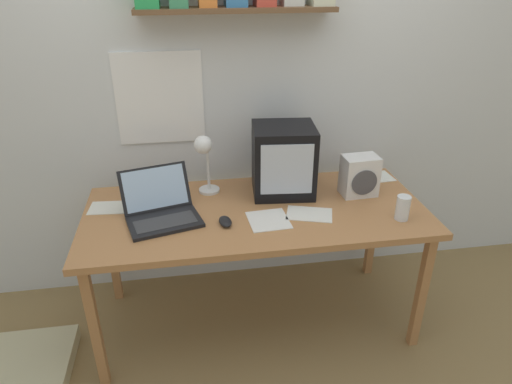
% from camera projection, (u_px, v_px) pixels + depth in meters
% --- Properties ---
extents(ground_plane, '(12.00, 12.00, 0.00)m').
position_uv_depth(ground_plane, '(256.00, 318.00, 2.71)').
color(ground_plane, olive).
extents(back_wall, '(5.60, 0.24, 2.60)m').
position_uv_depth(back_wall, '(241.00, 76.00, 2.56)').
color(back_wall, silver).
rests_on(back_wall, ground_plane).
extents(corner_desk, '(1.77, 0.78, 0.74)m').
position_uv_depth(corner_desk, '(256.00, 218.00, 2.40)').
color(corner_desk, '#B47948').
rests_on(corner_desk, ground_plane).
extents(crt_monitor, '(0.36, 0.33, 0.38)m').
position_uv_depth(crt_monitor, '(283.00, 160.00, 2.47)').
color(crt_monitor, black).
rests_on(crt_monitor, corner_desk).
extents(laptop, '(0.42, 0.40, 0.23)m').
position_uv_depth(laptop, '(160.00, 207.00, 2.27)').
color(laptop, black).
rests_on(laptop, corner_desk).
extents(desk_lamp, '(0.13, 0.16, 0.35)m').
position_uv_depth(desk_lamp, '(205.00, 154.00, 2.41)').
color(desk_lamp, white).
rests_on(desk_lamp, corner_desk).
extents(juice_glass, '(0.07, 0.07, 0.13)m').
position_uv_depth(juice_glass, '(403.00, 209.00, 2.26)').
color(juice_glass, white).
rests_on(juice_glass, corner_desk).
extents(space_heater, '(0.20, 0.14, 0.22)m').
position_uv_depth(space_heater, '(360.00, 176.00, 2.48)').
color(space_heater, white).
rests_on(space_heater, corner_desk).
extents(computer_mouse, '(0.07, 0.11, 0.03)m').
position_uv_depth(computer_mouse, '(225.00, 221.00, 2.23)').
color(computer_mouse, black).
rests_on(computer_mouse, corner_desk).
extents(loose_paper_near_monitor, '(0.26, 0.21, 0.00)m').
position_uv_depth(loose_paper_near_monitor, '(309.00, 214.00, 2.32)').
color(loose_paper_near_monitor, silver).
rests_on(loose_paper_near_monitor, corner_desk).
extents(printed_handout, '(0.29, 0.16, 0.00)m').
position_uv_depth(printed_handout, '(116.00, 207.00, 2.39)').
color(printed_handout, silver).
rests_on(printed_handout, corner_desk).
extents(loose_paper_near_laptop, '(0.28, 0.17, 0.00)m').
position_uv_depth(loose_paper_near_laptop, '(370.00, 178.00, 2.71)').
color(loose_paper_near_laptop, white).
rests_on(loose_paper_near_laptop, corner_desk).
extents(open_notebook, '(0.21, 0.22, 0.00)m').
position_uv_depth(open_notebook, '(268.00, 220.00, 2.27)').
color(open_notebook, white).
rests_on(open_notebook, corner_desk).
extents(floor_cushion, '(0.51, 0.51, 0.08)m').
position_uv_depth(floor_cushion, '(18.00, 371.00, 2.30)').
color(floor_cushion, '#BDB58D').
rests_on(floor_cushion, ground_plane).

